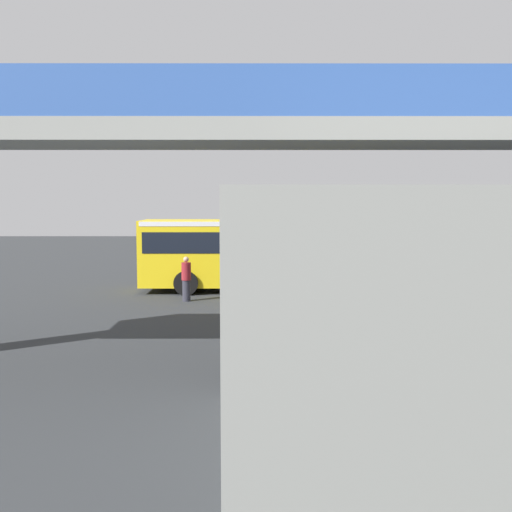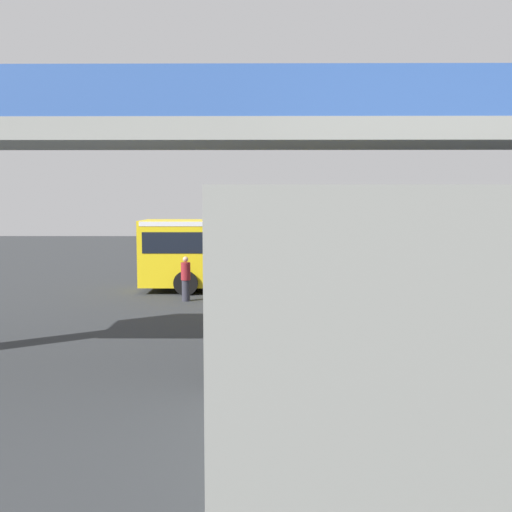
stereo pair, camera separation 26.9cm
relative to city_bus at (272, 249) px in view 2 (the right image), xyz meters
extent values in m
plane|color=#2D3033|center=(-0.86, -0.53, -1.88)|extent=(80.00, 80.00, 0.00)
cube|color=yellow|center=(-0.01, 0.00, -0.17)|extent=(11.50, 2.55, 2.86)
cube|color=black|center=(-0.01, 0.00, 0.35)|extent=(11.04, 2.59, 0.90)
cube|color=white|center=(-0.01, 0.00, 1.15)|extent=(11.27, 2.58, 0.20)
cube|color=black|center=(5.76, 0.00, 0.18)|extent=(0.04, 2.24, 1.20)
cylinder|color=black|center=(3.67, 1.27, -1.36)|extent=(1.04, 0.30, 1.04)
cylinder|color=black|center=(3.67, -1.27, -1.36)|extent=(1.04, 0.30, 1.04)
cylinder|color=black|center=(-3.69, 1.27, -1.36)|extent=(1.04, 0.30, 1.04)
cylinder|color=black|center=(-3.69, -1.27, -1.36)|extent=(1.04, 0.30, 1.04)
cylinder|color=black|center=(-8.65, 4.78, -1.54)|extent=(0.68, 0.22, 0.68)
cylinder|color=black|center=(-8.65, 2.83, -1.54)|extent=(0.68, 0.22, 0.68)
cylinder|color=#2D2D38|center=(3.49, 2.76, -1.46)|extent=(0.32, 0.32, 0.85)
cylinder|color=maroon|center=(3.49, 2.76, -0.68)|extent=(0.38, 0.38, 0.70)
sphere|color=tan|center=(3.49, 2.76, -0.20)|extent=(0.22, 0.22, 0.22)
cylinder|color=slate|center=(-4.83, -5.02, -0.48)|extent=(0.08, 0.08, 2.80)
cube|color=yellow|center=(-4.83, -5.02, 0.62)|extent=(0.04, 0.60, 0.60)
cube|color=silver|center=(-4.86, -3.14, -1.88)|extent=(2.00, 0.20, 0.01)
cube|color=silver|center=(-0.86, -3.14, -1.88)|extent=(2.00, 0.20, 0.01)
cube|color=silver|center=(3.14, -3.14, -1.88)|extent=(2.00, 0.20, 0.01)
cube|color=gray|center=(-0.86, 12.04, 3.68)|extent=(24.66, 2.60, 0.50)
cube|color=#3359A5|center=(-0.86, 10.79, 4.48)|extent=(24.66, 0.08, 1.10)
cube|color=#3359A5|center=(-0.86, 13.29, 4.48)|extent=(24.66, 0.08, 1.10)
cube|color=gray|center=(-3.34, 16.86, 0.22)|extent=(9.00, 5.00, 4.20)
cube|color=#192333|center=(-3.34, 14.34, 0.01)|extent=(7.65, 0.04, 2.94)
camera|label=1|loc=(0.76, 26.20, 2.13)|focal=41.59mm
camera|label=2|loc=(0.49, 26.20, 2.13)|focal=41.59mm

